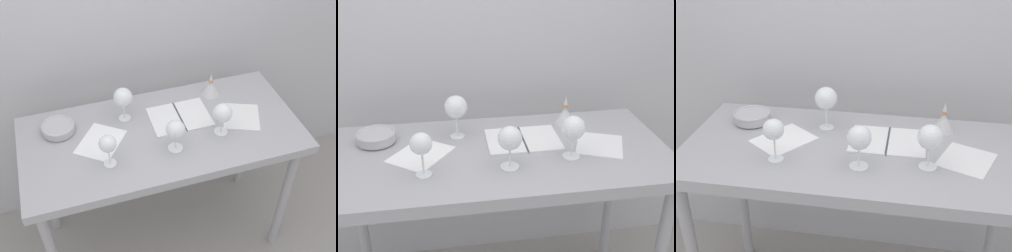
{
  "view_description": "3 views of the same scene",
  "coord_description": "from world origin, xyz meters",
  "views": [
    {
      "loc": [
        -0.44,
        -1.49,
        2.36
      ],
      "look_at": [
        0.03,
        -0.02,
        0.95
      ],
      "focal_mm": 45.51,
      "sensor_mm": 36.0,
      "label": 1
    },
    {
      "loc": [
        -0.2,
        -1.45,
        1.72
      ],
      "look_at": [
        0.04,
        0.01,
        1.0
      ],
      "focal_mm": 44.11,
      "sensor_mm": 36.0,
      "label": 2
    },
    {
      "loc": [
        0.21,
        -1.49,
        1.78
      ],
      "look_at": [
        -0.06,
        0.05,
        0.97
      ],
      "focal_mm": 46.72,
      "sensor_mm": 36.0,
      "label": 3
    }
  ],
  "objects": [
    {
      "name": "back_wall",
      "position": [
        0.0,
        0.49,
        1.3
      ],
      "size": [
        3.8,
        0.04,
        2.6
      ],
      "primitive_type": "cube",
      "color": "#B5B5BB",
      "rests_on": "ground_plane"
    },
    {
      "name": "steel_counter",
      "position": [
        0.0,
        -0.01,
        0.79
      ],
      "size": [
        1.4,
        0.65,
        0.9
      ],
      "color": "#A4A4A9",
      "rests_on": "ground_plane"
    },
    {
      "name": "wine_glass_near_center",
      "position": [
        0.03,
        -0.14,
        1.02
      ],
      "size": [
        0.09,
        0.09,
        0.17
      ],
      "color": "white",
      "rests_on": "steel_counter"
    },
    {
      "name": "wine_glass_near_left",
      "position": [
        -0.29,
        -0.14,
        1.03
      ],
      "size": [
        0.08,
        0.08,
        0.17
      ],
      "color": "white",
      "rests_on": "steel_counter"
    },
    {
      "name": "wine_glass_far_left",
      "position": [
        -0.15,
        0.15,
        1.04
      ],
      "size": [
        0.1,
        0.1,
        0.19
      ],
      "color": "white",
      "rests_on": "steel_counter"
    },
    {
      "name": "wine_glass_near_right",
      "position": [
        0.28,
        -0.1,
        1.02
      ],
      "size": [
        0.09,
        0.09,
        0.17
      ],
      "color": "white",
      "rests_on": "steel_counter"
    },
    {
      "name": "open_notebook",
      "position": [
        0.12,
        0.07,
        0.9
      ],
      "size": [
        0.31,
        0.23,
        0.01
      ],
      "rotation": [
        0.0,
        0.0,
        0.0
      ],
      "color": "white",
      "rests_on": "steel_counter"
    },
    {
      "name": "tasting_sheet_upper",
      "position": [
        -0.3,
        0.01,
        0.9
      ],
      "size": [
        0.28,
        0.29,
        0.0
      ],
      "primitive_type": "cube",
      "rotation": [
        0.0,
        0.0,
        -0.64
      ],
      "color": "white",
      "rests_on": "steel_counter"
    },
    {
      "name": "tasting_sheet_lower",
      "position": [
        0.43,
        -0.02,
        0.9
      ],
      "size": [
        0.25,
        0.26,
        0.0
      ],
      "primitive_type": "cube",
      "rotation": [
        0.0,
        0.0,
        -0.39
      ],
      "color": "white",
      "rests_on": "steel_counter"
    },
    {
      "name": "tasting_bowl",
      "position": [
        -0.49,
        0.15,
        0.93
      ],
      "size": [
        0.16,
        0.16,
        0.05
      ],
      "color": "#4C4C4C",
      "rests_on": "steel_counter"
    },
    {
      "name": "decanter_funnel",
      "position": [
        0.34,
        0.21,
        0.94
      ],
      "size": [
        0.1,
        0.1,
        0.13
      ],
      "color": "silver",
      "rests_on": "steel_counter"
    }
  ]
}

